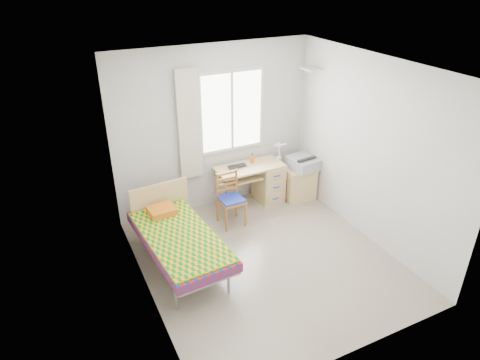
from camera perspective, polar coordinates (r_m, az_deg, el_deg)
name	(u,v)px	position (r m, az deg, el deg)	size (l,w,h in m)	color
floor	(266,259)	(5.96, 3.51, -10.48)	(3.50, 3.50, 0.00)	#BCAD93
ceiling	(273,68)	(4.82, 4.41, 14.72)	(3.50, 3.50, 0.00)	white
wall_back	(214,129)	(6.70, -3.52, 6.80)	(3.20, 3.20, 0.00)	silver
wall_left	(140,203)	(4.76, -13.14, -3.04)	(3.50, 3.50, 0.00)	silver
wall_right	(371,151)	(6.15, 17.02, 3.67)	(3.50, 3.50, 0.00)	silver
window	(232,111)	(6.71, -1.12, 9.14)	(1.10, 0.04, 1.30)	white
curtain	(189,125)	(6.45, -6.78, 7.24)	(0.35, 0.05, 1.70)	beige
floating_shelf	(311,69)	(6.86, 9.39, 14.39)	(0.20, 0.32, 0.03)	white
bed	(178,237)	(5.76, -8.28, -7.48)	(0.99, 1.88, 0.79)	#969B9F
desk	(265,180)	(7.13, 3.33, 0.01)	(1.12, 0.53, 0.69)	tan
chair	(230,195)	(6.47, -1.29, -2.06)	(0.37, 0.37, 0.84)	#A0541F
cabinet	(298,183)	(7.33, 7.72, -0.34)	(0.55, 0.50, 0.55)	#DABF6F
printer	(303,163)	(7.16, 8.36, 2.27)	(0.47, 0.52, 0.20)	#B0B4B8
laptop	(238,167)	(6.79, -0.26, 1.69)	(0.31, 0.20, 0.02)	black
pen_cup	(252,160)	(6.98, 1.59, 2.72)	(0.08, 0.08, 0.09)	orange
task_lamp	(280,149)	(6.94, 5.30, 4.16)	(0.21, 0.31, 0.37)	white
book	(239,174)	(6.84, -0.08, 0.82)	(0.15, 0.21, 0.02)	gray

